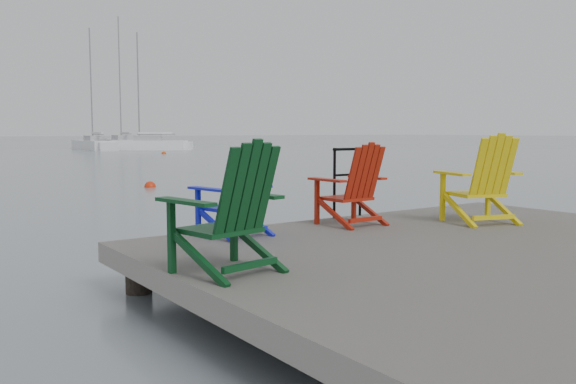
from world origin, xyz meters
TOP-DOWN VIEW (x-y plane):
  - ground at (0.00, 0.00)m, footprint 400.00×400.00m
  - dock at (0.00, 0.00)m, footprint 6.00×5.00m
  - handrail at (0.25, 2.45)m, footprint 0.48×0.04m
  - chair_green at (-2.58, 0.56)m, footprint 0.91×0.86m
  - chair_blue at (-1.69, 1.98)m, footprint 0.81×0.76m
  - chair_red at (-0.16, 1.87)m, footprint 0.77×0.72m
  - chair_yellow at (1.21, 1.08)m, footprint 0.99×0.95m
  - sailboat_near at (11.99, 49.82)m, footprint 2.36×7.84m
  - sailboat_mid at (16.60, 55.45)m, footprint 3.69×9.86m
  - sailboat_far at (15.37, 46.84)m, footprint 6.99×6.00m
  - buoy_a at (1.93, 13.11)m, footprint 0.34×0.34m
  - buoy_c at (12.93, 37.16)m, footprint 0.35×0.35m

SIDE VIEW (x-z plane):
  - ground at x=0.00m, z-range 0.00..0.00m
  - buoy_a at x=1.93m, z-range -0.17..0.17m
  - buoy_c at x=12.93m, z-range -0.17..0.17m
  - dock at x=0.00m, z-range -0.35..1.05m
  - sailboat_mid at x=16.60m, z-range -6.21..6.92m
  - sailboat_near at x=11.99m, z-range -5.04..5.75m
  - sailboat_far at x=15.37m, z-range -4.79..5.50m
  - chair_blue at x=-1.69m, z-range 0.50..1.41m
  - chair_red at x=-0.16m, z-range 0.50..1.46m
  - chair_green at x=-2.58m, z-range 0.50..1.52m
  - chair_yellow at x=1.21m, z-range 0.50..1.56m
  - handrail at x=0.25m, z-range 0.59..1.49m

